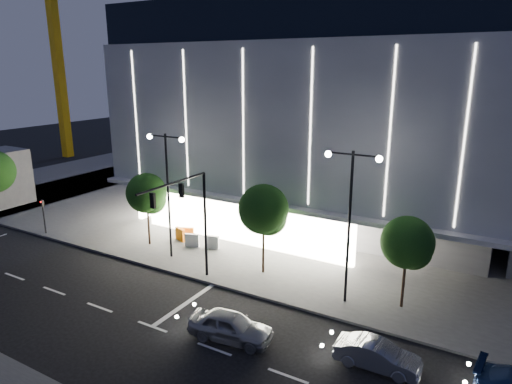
{
  "coord_description": "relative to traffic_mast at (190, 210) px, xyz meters",
  "views": [
    {
      "loc": [
        17.47,
        -17.29,
        13.31
      ],
      "look_at": [
        2.37,
        8.86,
        5.0
      ],
      "focal_mm": 32.0,
      "sensor_mm": 36.0,
      "label": 1
    }
  ],
  "objects": [
    {
      "name": "car_lead",
      "position": [
        5.23,
        -3.72,
        -4.29
      ],
      "size": [
        4.54,
        2.29,
        1.48
      ],
      "primitive_type": "imported",
      "rotation": [
        0.0,
        0.0,
        1.7
      ],
      "color": "#979A9E",
      "rests_on": "ground"
    },
    {
      "name": "street_lamp_west",
      "position": [
        -4.0,
        2.66,
        0.93
      ],
      "size": [
        3.16,
        0.36,
        9.0
      ],
      "color": "black",
      "rests_on": "ground"
    },
    {
      "name": "sidewalk_west",
      "position": [
        -31.0,
        6.66,
        -4.95
      ],
      "size": [
        16.0,
        50.0,
        0.15
      ],
      "primitive_type": "cube",
      "color": "#474747",
      "rests_on": "ground"
    },
    {
      "name": "barrier_b",
      "position": [
        -3.84,
        4.88,
        -4.38
      ],
      "size": [
        1.12,
        0.58,
        1.0
      ],
      "primitive_type": "cube",
      "rotation": [
        0.0,
        0.0,
        0.31
      ],
      "color": "silver",
      "rests_on": "sidewalk_museum"
    },
    {
      "name": "barrier_d",
      "position": [
        -2.31,
        5.31,
        -4.38
      ],
      "size": [
        1.13,
        0.47,
        1.0
      ],
      "primitive_type": "cube",
      "rotation": [
        0.0,
        0.0,
        0.21
      ],
      "color": "silver",
      "rests_on": "sidewalk_museum"
    },
    {
      "name": "tree_mid",
      "position": [
        3.03,
        3.68,
        -0.69
      ],
      "size": [
        3.25,
        3.25,
        6.15
      ],
      "color": "black",
      "rests_on": "ground"
    },
    {
      "name": "barrier_a",
      "position": [
        -5.05,
        5.77,
        -4.38
      ],
      "size": [
        1.11,
        0.67,
        1.0
      ],
      "primitive_type": "cube",
      "rotation": [
        0.0,
        0.0,
        0.41
      ],
      "color": "orange",
      "rests_on": "sidewalk_museum"
    },
    {
      "name": "sidewalk_museum",
      "position": [
        4.0,
        20.66,
        -4.95
      ],
      "size": [
        70.0,
        40.0,
        0.15
      ],
      "primitive_type": "cube",
      "color": "#474747",
      "rests_on": "ground"
    },
    {
      "name": "car_second",
      "position": [
        12.25,
        -2.25,
        -4.39
      ],
      "size": [
        3.9,
        1.45,
        1.27
      ],
      "primitive_type": "imported",
      "rotation": [
        0.0,
        0.0,
        1.6
      ],
      "color": "#AFB2B7",
      "rests_on": "ground"
    },
    {
      "name": "traffic_mast",
      "position": [
        0.0,
        0.0,
        0.0
      ],
      "size": [
        0.33,
        5.89,
        7.07
      ],
      "color": "black",
      "rests_on": "ground"
    },
    {
      "name": "tree_left",
      "position": [
        -6.97,
        3.68,
        -0.99
      ],
      "size": [
        3.02,
        3.02,
        5.72
      ],
      "color": "black",
      "rests_on": "ground"
    },
    {
      "name": "ground",
      "position": [
        -1.0,
        -3.34,
        -5.03
      ],
      "size": [
        160.0,
        160.0,
        0.0
      ],
      "primitive_type": "plane",
      "color": "black",
      "rests_on": "ground"
    },
    {
      "name": "barrier_c",
      "position": [
        -5.41,
        5.42,
        -4.38
      ],
      "size": [
        1.12,
        0.61,
        1.0
      ],
      "primitive_type": "cube",
      "rotation": [
        0.0,
        0.0,
        -0.35
      ],
      "color": "orange",
      "rests_on": "sidewalk_museum"
    },
    {
      "name": "ped_signal_far",
      "position": [
        -16.0,
        1.16,
        -3.14
      ],
      "size": [
        0.22,
        0.24,
        3.0
      ],
      "color": "black",
      "rests_on": "ground"
    },
    {
      "name": "street_lamp_east",
      "position": [
        9.0,
        2.66,
        0.93
      ],
      "size": [
        3.16,
        0.36,
        9.0
      ],
      "color": "black",
      "rests_on": "ground"
    },
    {
      "name": "museum",
      "position": [
        1.98,
        18.97,
        4.25
      ],
      "size": [
        30.0,
        25.8,
        18.0
      ],
      "color": "#4C4C51",
      "rests_on": "ground"
    },
    {
      "name": "tower_crane",
      "position": [
        -41.92,
        24.66,
        15.48
      ],
      "size": [
        32.0,
        2.0,
        28.5
      ],
      "color": "gold",
      "rests_on": "ground"
    },
    {
      "name": "tree_right",
      "position": [
        12.03,
        3.68,
        -1.14
      ],
      "size": [
        2.91,
        2.91,
        5.51
      ],
      "color": "black",
      "rests_on": "ground"
    }
  ]
}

